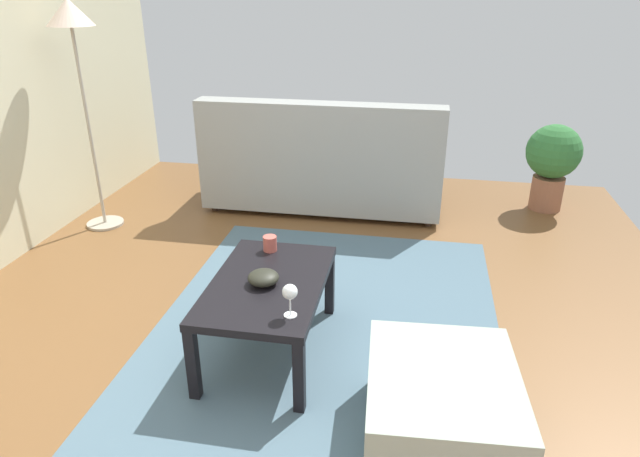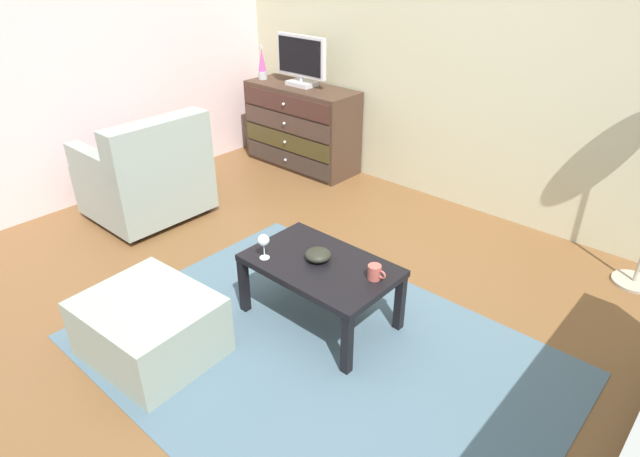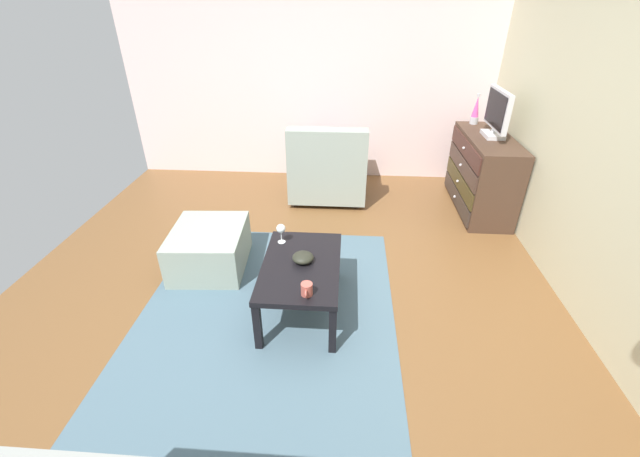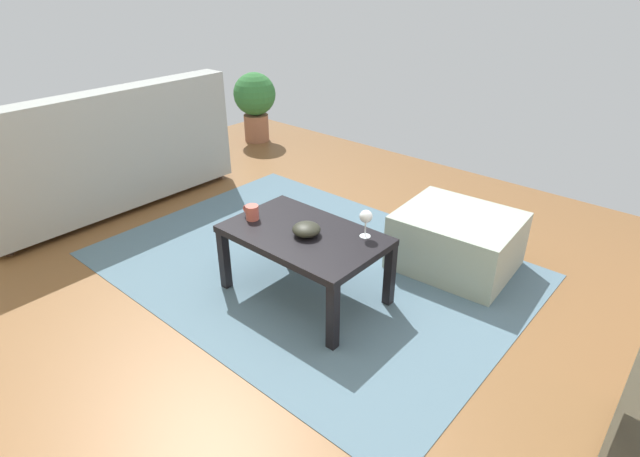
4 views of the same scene
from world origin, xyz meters
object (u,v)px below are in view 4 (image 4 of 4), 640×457
couch_large (103,160)px  ottoman (456,241)px  coffee_table (304,241)px  wine_glass (366,217)px  bowl_decorative (306,229)px  potted_plant (255,100)px  mug (252,212)px

couch_large → ottoman: (-2.57, -0.93, -0.18)m
coffee_table → wine_glass: bearing=-146.8°
coffee_table → ottoman: coffee_table is taller
ottoman → couch_large: bearing=19.9°
bowl_decorative → couch_large: bearing=1.7°
ottoman → potted_plant: bearing=-18.0°
couch_large → ottoman: 2.74m
coffee_table → wine_glass: (-0.28, -0.18, 0.17)m
ottoman → potted_plant: 3.00m
bowl_decorative → potted_plant: size_ratio=0.21×
couch_large → ottoman: couch_large is taller
ottoman → wine_glass: bearing=71.7°
bowl_decorative → ottoman: (-0.48, -0.87, -0.27)m
mug → couch_large: bearing=-0.0°
coffee_table → bowl_decorative: 0.09m
coffee_table → potted_plant: (2.34, -1.78, 0.07)m
couch_large → potted_plant: couch_large is taller
mug → bowl_decorative: (-0.37, -0.06, -0.01)m
potted_plant → wine_glass: bearing=148.5°
wine_glass → couch_large: 2.37m
mug → potted_plant: (2.00, -1.86, -0.02)m
potted_plant → mug: bearing=137.1°
couch_large → bowl_decorative: bearing=-178.3°
coffee_table → bowl_decorative: size_ratio=5.72×
mug → potted_plant: potted_plant is taller
coffee_table → potted_plant: size_ratio=1.23×
wine_glass → bowl_decorative: wine_glass is taller
wine_glass → ottoman: bearing=-108.3°
bowl_decorative → couch_large: couch_large is taller
coffee_table → couch_large: bearing=2.1°
wine_glass → couch_large: size_ratio=0.08×
mug → potted_plant: 2.73m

